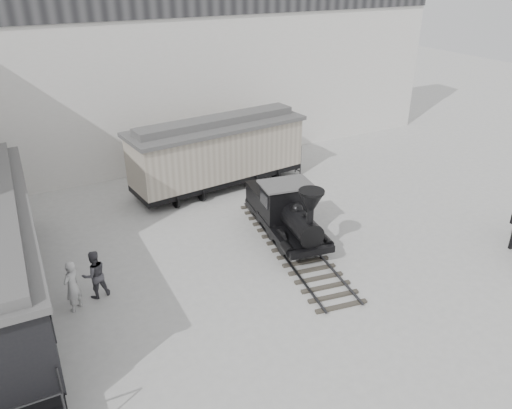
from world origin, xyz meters
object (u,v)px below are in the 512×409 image
visitor_a (72,286)px  visitor_b (95,274)px  boxcar (218,151)px  locomotive (288,216)px

visitor_a → visitor_b: size_ratio=1.04×
boxcar → visitor_b: boxcar is taller
locomotive → boxcar: (-0.27, 6.40, 0.81)m
visitor_b → boxcar: bearing=-146.6°
locomotive → visitor_a: locomotive is taller
locomotive → visitor_a: (-8.69, -0.63, -0.22)m
boxcar → visitor_b: 10.14m
locomotive → visitor_a: size_ratio=4.83×
locomotive → visitor_a: bearing=-166.9°
visitor_a → locomotive: bearing=142.3°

